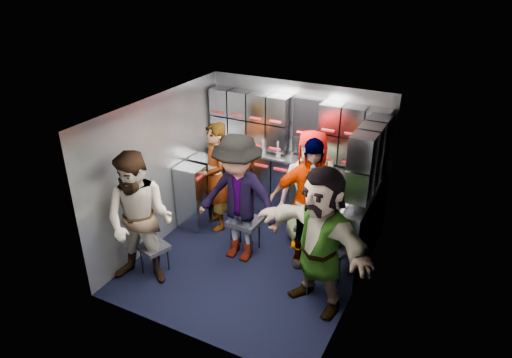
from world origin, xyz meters
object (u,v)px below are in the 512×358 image
at_px(jump_seat_near_left, 154,248).
at_px(jump_seat_mid_right, 312,228).
at_px(jump_seat_near_right, 322,268).
at_px(attendant_arc_a, 140,221).
at_px(attendant_arc_c, 310,190).
at_px(attendant_arc_e, 320,240).
at_px(jump_seat_mid_left, 245,223).
at_px(attendant_arc_d, 309,203).
at_px(jump_seat_center, 313,211).
at_px(attendant_standing, 216,177).
at_px(attendant_arc_b, 238,199).

bearing_deg(jump_seat_near_left, jump_seat_mid_right, 37.79).
relative_size(jump_seat_near_right, attendant_arc_a, 0.26).
height_order(jump_seat_near_left, jump_seat_mid_right, jump_seat_mid_right).
height_order(attendant_arc_a, attendant_arc_c, attendant_arc_a).
bearing_deg(jump_seat_near_right, attendant_arc_a, -159.80).
relative_size(jump_seat_mid_right, attendant_arc_e, 0.27).
relative_size(jump_seat_mid_left, jump_seat_mid_right, 1.03).
bearing_deg(attendant_arc_d, jump_seat_near_left, -166.91).
relative_size(jump_seat_center, attendant_arc_a, 0.29).
distance_m(attendant_arc_a, attendant_arc_e, 2.13).
bearing_deg(jump_seat_near_left, attendant_arc_a, -90.00).
bearing_deg(jump_seat_mid_right, attendant_standing, 178.19).
bearing_deg(attendant_arc_b, jump_seat_near_left, -136.25).
distance_m(jump_seat_near_left, jump_seat_mid_right, 2.09).
xyz_separation_m(jump_seat_center, attendant_arc_d, (0.16, -0.61, 0.47)).
xyz_separation_m(attendant_standing, attendant_arc_d, (1.53, -0.23, 0.07)).
bearing_deg(jump_seat_center, attendant_arc_d, -75.64).
bearing_deg(jump_seat_near_left, attendant_arc_d, 33.69).
relative_size(attendant_arc_b, attendant_arc_c, 1.05).
height_order(jump_seat_near_left, attendant_arc_d, attendant_arc_d).
height_order(jump_seat_mid_left, attendant_arc_c, attendant_arc_c).
relative_size(jump_seat_mid_right, attendant_arc_c, 0.28).
xyz_separation_m(jump_seat_near_right, attendant_arc_e, (-0.00, -0.18, 0.50)).
bearing_deg(attendant_arc_c, attendant_arc_b, -148.85).
bearing_deg(jump_seat_mid_right, attendant_arc_e, -66.03).
xyz_separation_m(attendant_standing, attendant_arc_b, (0.68, -0.54, 0.07)).
height_order(jump_seat_mid_left, attendant_arc_a, attendant_arc_a).
distance_m(jump_seat_mid_right, attendant_arc_e, 1.08).
height_order(jump_seat_near_left, jump_seat_center, jump_seat_center).
distance_m(jump_seat_near_right, attendant_arc_d, 0.83).
distance_m(jump_seat_center, attendant_arc_d, 0.79).
relative_size(attendant_arc_c, attendant_arc_e, 0.96).
height_order(jump_seat_center, attendant_standing, attendant_standing).
relative_size(attendant_standing, attendant_arc_a, 0.94).
distance_m(jump_seat_mid_left, jump_seat_center, 1.02).
bearing_deg(attendant_standing, jump_seat_near_right, 21.03).
distance_m(jump_seat_center, attendant_arc_c, 0.47).
relative_size(jump_seat_mid_left, attendant_arc_a, 0.28).
bearing_deg(jump_seat_mid_left, jump_seat_near_left, -129.57).
relative_size(attendant_arc_c, attendant_arc_d, 0.95).
bearing_deg(jump_seat_center, jump_seat_near_right, -64.19).
bearing_deg(jump_seat_mid_right, attendant_arc_a, -138.52).
height_order(attendant_standing, attendant_arc_c, attendant_arc_c).
bearing_deg(jump_seat_near_right, attendant_arc_e, -90.00).
xyz_separation_m(jump_seat_mid_left, attendant_standing, (-0.68, 0.36, 0.39)).
distance_m(attendant_arc_a, attendant_arc_b, 1.26).
xyz_separation_m(jump_seat_mid_right, attendant_arc_c, (-0.16, 0.25, 0.43)).
distance_m(jump_seat_near_left, attendant_arc_a, 0.54).
distance_m(jump_seat_mid_right, attendant_arc_c, 0.52).
xyz_separation_m(jump_seat_near_right, attendant_standing, (-1.93, 0.76, 0.44)).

